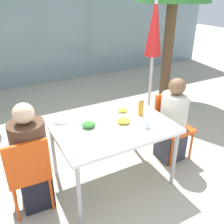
{
  "coord_description": "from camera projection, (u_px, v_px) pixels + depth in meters",
  "views": [
    {
      "loc": [
        -1.13,
        -2.1,
        2.09
      ],
      "look_at": [
        0.0,
        0.0,
        0.9
      ],
      "focal_mm": 40.0,
      "sensor_mm": 36.0,
      "label": 1
    }
  ],
  "objects": [
    {
      "name": "ground_plane",
      "position": [
        112.0,
        177.0,
        3.07
      ],
      "size": [
        24.0,
        24.0,
        0.0
      ],
      "primitive_type": "plane",
      "color": "#B2A893"
    },
    {
      "name": "person_left",
      "position": [
        32.0,
        160.0,
        2.48
      ],
      "size": [
        0.34,
        0.34,
        1.18
      ],
      "rotation": [
        0.0,
        0.0,
        -0.04
      ],
      "color": "black",
      "rests_on": "ground"
    },
    {
      "name": "dining_table",
      "position": [
        112.0,
        129.0,
        2.76
      ],
      "size": [
        1.27,
        0.96,
        0.75
      ],
      "color": "white",
      "rests_on": "ground"
    },
    {
      "name": "closed_umbrella",
      "position": [
        153.0,
        41.0,
        3.51
      ],
      "size": [
        0.36,
        0.36,
        2.06
      ],
      "color": "#333333",
      "rests_on": "ground"
    },
    {
      "name": "plate_1",
      "position": [
        123.0,
        111.0,
        2.98
      ],
      "size": [
        0.21,
        0.21,
        0.06
      ],
      "color": "white",
      "rests_on": "dining_table"
    },
    {
      "name": "plate_0",
      "position": [
        89.0,
        126.0,
        2.65
      ],
      "size": [
        0.27,
        0.27,
        0.07
      ],
      "color": "white",
      "rests_on": "dining_table"
    },
    {
      "name": "person_right",
      "position": [
        172.0,
        123.0,
        3.21
      ],
      "size": [
        0.34,
        0.34,
        1.14
      ],
      "rotation": [
        0.0,
        0.0,
        -3.14
      ],
      "color": "#383842",
      "rests_on": "ground"
    },
    {
      "name": "chair_right",
      "position": [
        171.0,
        120.0,
        3.3
      ],
      "size": [
        0.4,
        0.4,
        0.88
      ],
      "rotation": [
        0.0,
        0.0,
        -3.14
      ],
      "color": "#E54C14",
      "rests_on": "ground"
    },
    {
      "name": "salad_bowl",
      "position": [
        59.0,
        120.0,
        2.77
      ],
      "size": [
        0.16,
        0.16,
        0.06
      ],
      "color": "white",
      "rests_on": "dining_table"
    },
    {
      "name": "plate_2",
      "position": [
        123.0,
        122.0,
        2.73
      ],
      "size": [
        0.26,
        0.26,
        0.07
      ],
      "color": "white",
      "rests_on": "dining_table"
    },
    {
      "name": "bottle",
      "position": [
        141.0,
        107.0,
        2.89
      ],
      "size": [
        0.07,
        0.07,
        0.21
      ],
      "color": "#B7751E",
      "rests_on": "dining_table"
    },
    {
      "name": "building_facade",
      "position": [
        28.0,
        18.0,
        5.46
      ],
      "size": [
        10.0,
        0.2,
        3.0
      ],
      "color": "gray",
      "rests_on": "ground"
    },
    {
      "name": "drinking_cup",
      "position": [
        147.0,
        124.0,
        2.65
      ],
      "size": [
        0.07,
        0.07,
        0.09
      ],
      "color": "silver",
      "rests_on": "dining_table"
    },
    {
      "name": "chair_left",
      "position": [
        28.0,
        169.0,
        2.41
      ],
      "size": [
        0.42,
        0.42,
        0.88
      ],
      "rotation": [
        0.0,
        0.0,
        -0.04
      ],
      "color": "#E54C14",
      "rests_on": "ground"
    }
  ]
}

